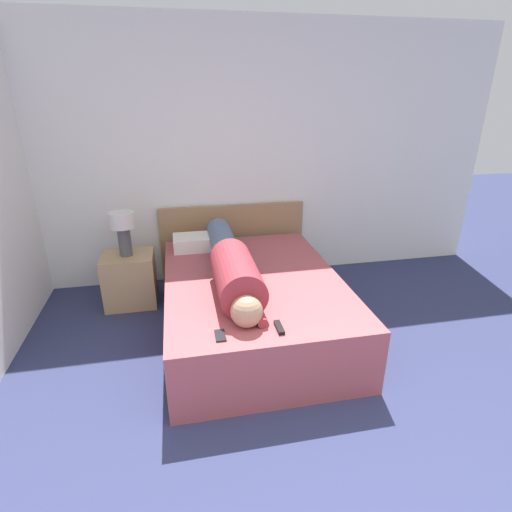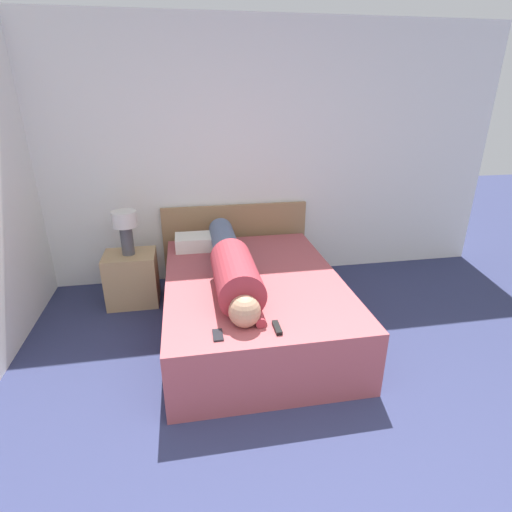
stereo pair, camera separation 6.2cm
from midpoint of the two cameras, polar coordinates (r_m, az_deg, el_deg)
wall_back at (r=4.25m, az=-1.70°, el=13.93°), size 5.39×0.06×2.60m
bed at (r=3.44m, az=-1.01°, el=-6.80°), size 1.43×1.97×0.50m
headboard at (r=4.38m, az=-3.68°, el=2.10°), size 1.55×0.04×0.82m
nightstand at (r=4.04m, az=-17.99°, el=-3.22°), size 0.48×0.38×0.51m
table_lamp at (r=3.85m, az=-18.93°, el=3.92°), size 0.23×0.23×0.42m
person_lying at (r=3.20m, az=-4.02°, el=-1.32°), size 0.33×1.76×0.33m
pillow_near_headboard at (r=3.94m, az=-8.29°, el=2.00°), size 0.53×0.28×0.13m
tv_remote at (r=2.64m, az=2.65°, el=-10.15°), size 0.04×0.15×0.02m
cell_phone at (r=2.58m, az=-5.82°, el=-11.24°), size 0.06×0.13×0.01m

